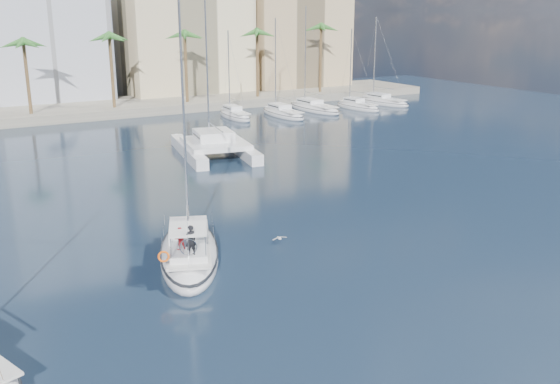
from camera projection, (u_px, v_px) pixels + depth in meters
ground at (282, 259)px, 37.08m from camera, size 160.00×160.00×0.00m
quay at (63, 111)px, 87.52m from camera, size 120.00×14.00×1.20m
building_beige at (183, 37)px, 102.97m from camera, size 20.00×14.00×20.00m
building_tan_right at (293, 41)px, 111.25m from camera, size 18.00×12.00×18.00m
palm_centre at (62, 42)px, 81.48m from camera, size 3.60×3.60×12.30m
palm_right at (285, 36)px, 97.90m from camera, size 3.60×3.60×12.30m
main_sloop at (189, 252)px, 36.85m from camera, size 7.20×11.26×15.98m
catamaran at (214, 144)px, 63.56m from camera, size 8.79×14.00×18.88m
seagull at (279, 238)px, 39.57m from camera, size 1.04×0.45×0.19m
moored_yacht_a at (235, 118)px, 85.73m from camera, size 3.37×9.52×11.90m
moored_yacht_b at (283, 116)px, 87.21m from camera, size 3.32×10.83×13.72m
moored_yacht_c at (314, 111)px, 92.00m from camera, size 3.98×12.33×15.54m
moored_yacht_d at (358, 109)px, 93.48m from camera, size 3.52×9.55×11.90m
moored_yacht_e at (383, 104)px, 98.28m from camera, size 4.61×11.11×13.72m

